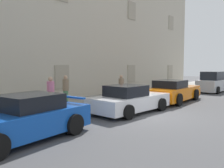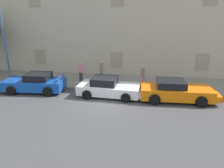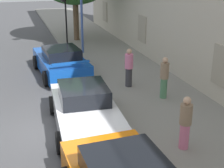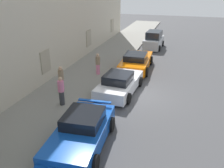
# 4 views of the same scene
# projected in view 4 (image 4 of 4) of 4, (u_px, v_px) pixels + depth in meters

# --- Properties ---
(ground_plane) EXTENTS (80.00, 80.00, 0.00)m
(ground_plane) POSITION_uv_depth(u_px,v_px,m) (136.00, 95.00, 15.07)
(ground_plane) COLOR #444447
(sidewalk) EXTENTS (60.00, 4.22, 0.14)m
(sidewalk) POSITION_uv_depth(u_px,v_px,m) (75.00, 86.00, 16.18)
(sidewalk) COLOR gray
(sidewalk) RESTS_ON ground
(sportscar_red_lead) EXTENTS (4.90, 2.44, 1.40)m
(sportscar_red_lead) POSITION_uv_depth(u_px,v_px,m) (80.00, 135.00, 10.05)
(sportscar_red_lead) COLOR #144CB2
(sportscar_red_lead) RESTS_ON ground
(sportscar_yellow_flank) EXTENTS (4.86, 2.36, 1.36)m
(sportscar_yellow_flank) POSITION_uv_depth(u_px,v_px,m) (121.00, 83.00, 15.37)
(sportscar_yellow_flank) COLOR white
(sportscar_yellow_flank) RESTS_ON ground
(sportscar_white_middle) EXTENTS (5.19, 2.39, 1.39)m
(sportscar_white_middle) POSITION_uv_depth(u_px,v_px,m) (137.00, 61.00, 19.42)
(sportscar_white_middle) COLOR orange
(sportscar_white_middle) RESTS_ON ground
(hatchback_parked) EXTENTS (3.75, 1.94, 1.78)m
(hatchback_parked) POSITION_uv_depth(u_px,v_px,m) (154.00, 40.00, 25.48)
(hatchback_parked) COLOR #B2B7BC
(hatchback_parked) RESTS_ON ground
(pedestrian_admiring) EXTENTS (0.47, 0.47, 1.66)m
(pedestrian_admiring) POSITION_uv_depth(u_px,v_px,m) (61.00, 91.00, 13.27)
(pedestrian_admiring) COLOR #333338
(pedestrian_admiring) RESTS_ON sidewalk
(pedestrian_strolling) EXTENTS (0.47, 0.47, 1.65)m
(pedestrian_strolling) POSITION_uv_depth(u_px,v_px,m) (61.00, 79.00, 14.92)
(pedestrian_strolling) COLOR #4C7F59
(pedestrian_strolling) RESTS_ON sidewalk
(pedestrian_bystander) EXTENTS (0.43, 0.43, 1.59)m
(pedestrian_bystander) POSITION_uv_depth(u_px,v_px,m) (98.00, 64.00, 17.78)
(pedestrian_bystander) COLOR pink
(pedestrian_bystander) RESTS_ON sidewalk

